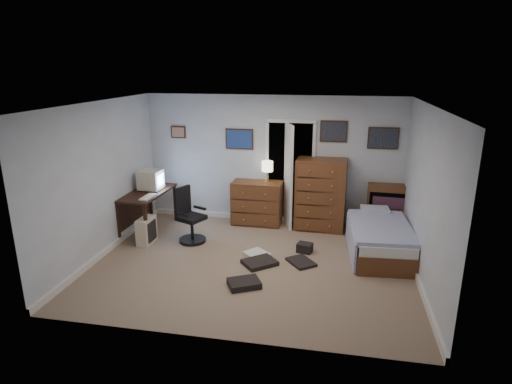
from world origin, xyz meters
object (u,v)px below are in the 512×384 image
(low_dresser, at_px, (257,203))
(office_chair, at_px, (189,221))
(tall_dresser, at_px, (321,194))
(computer_desk, at_px, (143,201))
(bed, at_px, (378,238))

(low_dresser, bearing_deg, office_chair, -131.13)
(tall_dresser, bearing_deg, computer_desk, -163.33)
(low_dresser, xyz_separation_m, bed, (2.25, -1.00, -0.15))
(office_chair, bearing_deg, tall_dresser, 49.84)
(low_dresser, bearing_deg, tall_dresser, 0.69)
(office_chair, distance_m, tall_dresser, 2.51)
(computer_desk, distance_m, bed, 4.30)
(tall_dresser, relative_size, bed, 0.75)
(bed, bearing_deg, low_dresser, 152.26)
(office_chair, height_order, tall_dresser, tall_dresser)
(bed, bearing_deg, tall_dresser, 132.34)
(tall_dresser, distance_m, bed, 1.47)
(computer_desk, height_order, office_chair, office_chair)
(computer_desk, relative_size, tall_dresser, 1.01)
(tall_dresser, height_order, bed, tall_dresser)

